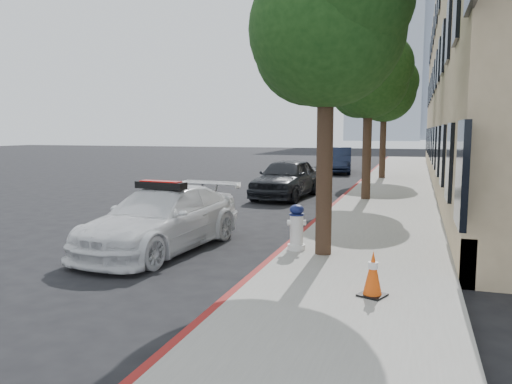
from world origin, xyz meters
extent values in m
plane|color=black|center=(0.00, 0.00, 0.00)|extent=(120.00, 120.00, 0.00)
cube|color=gray|center=(3.60, 10.00, 0.07)|extent=(3.20, 50.00, 0.15)
cube|color=maroon|center=(2.06, 10.00, 0.07)|extent=(0.12, 50.00, 0.15)
cube|color=#9EA8B7|center=(-4.00, 120.00, 30.00)|extent=(18.00, 14.00, 60.00)
cube|color=#9EA8B7|center=(9.00, 135.00, 22.00)|extent=(14.00, 14.00, 44.00)
cylinder|color=black|center=(2.90, -2.00, 1.80)|extent=(0.30, 0.30, 3.30)
sphere|color=#133310|center=(2.90, -2.00, 4.25)|extent=(2.80, 2.80, 2.80)
sphere|color=#133310|center=(2.55, -1.70, 3.95)|extent=(2.10, 2.10, 2.10)
cylinder|color=black|center=(2.90, 6.00, 1.74)|extent=(0.30, 0.30, 3.19)
sphere|color=#133310|center=(2.90, 6.00, 4.14)|extent=(2.60, 2.60, 2.60)
sphere|color=#133310|center=(3.30, 5.70, 4.54)|extent=(2.08, 2.08, 2.08)
sphere|color=#133310|center=(2.55, 6.30, 3.84)|extent=(1.95, 1.95, 1.95)
cylinder|color=black|center=(2.90, 14.00, 1.86)|extent=(0.30, 0.30, 3.41)
sphere|color=#133310|center=(2.90, 14.00, 4.36)|extent=(3.00, 3.00, 3.00)
sphere|color=#133310|center=(3.30, 13.70, 4.76)|extent=(2.40, 2.40, 2.40)
sphere|color=#133310|center=(2.55, 14.30, 4.06)|extent=(2.25, 2.25, 2.25)
imported|color=white|center=(-0.44, -2.08, 0.64)|extent=(2.26, 4.57, 1.28)
cube|color=black|center=(-0.44, -2.08, 1.34)|extent=(1.12, 0.40, 0.14)
cube|color=#A50A07|center=(-0.44, -2.08, 1.40)|extent=(0.92, 0.32, 0.06)
imported|color=black|center=(-0.02, 6.55, 0.72)|extent=(2.01, 4.35, 1.44)
imported|color=#131B31|center=(0.10, 18.02, 0.74)|extent=(2.10, 4.64, 1.48)
cylinder|color=white|center=(2.35, -1.84, 0.20)|extent=(0.34, 0.34, 0.11)
cylinder|color=white|center=(2.35, -1.84, 0.55)|extent=(0.26, 0.26, 0.58)
ellipsoid|color=#121B4F|center=(2.35, -1.84, 0.94)|extent=(0.28, 0.28, 0.19)
cylinder|color=white|center=(2.35, -1.84, 0.68)|extent=(0.38, 0.22, 0.11)
cylinder|color=white|center=(2.35, -1.84, 0.68)|extent=(0.16, 0.22, 0.11)
cube|color=black|center=(3.99, -4.19, 0.16)|extent=(0.44, 0.44, 0.03)
cone|color=#E84C0C|center=(3.99, -4.19, 0.49)|extent=(0.26, 0.26, 0.61)
cylinder|color=white|center=(3.99, -4.19, 0.59)|extent=(0.14, 0.14, 0.09)
camera|label=1|loc=(4.51, -11.09, 2.44)|focal=35.00mm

